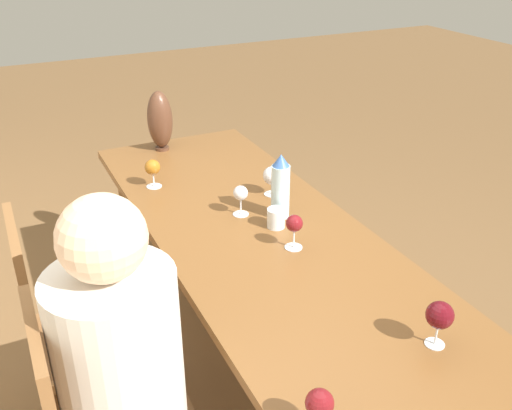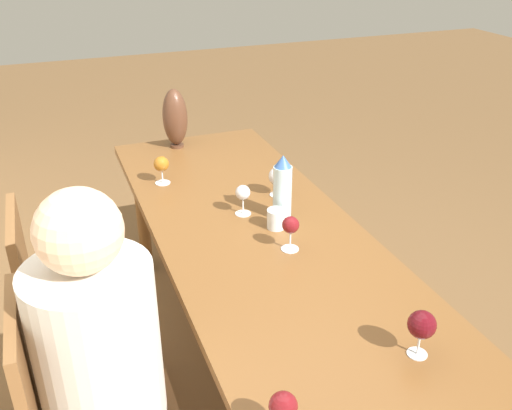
# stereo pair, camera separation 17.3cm
# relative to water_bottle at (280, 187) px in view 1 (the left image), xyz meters

# --- Properties ---
(ground_plane) EXTENTS (14.00, 14.00, 0.00)m
(ground_plane) POSITION_rel_water_bottle_xyz_m (-0.14, 0.13, -0.90)
(ground_plane) COLOR brown
(dining_table) EXTENTS (2.45, 0.81, 0.76)m
(dining_table) POSITION_rel_water_bottle_xyz_m (-0.14, 0.13, -0.21)
(dining_table) COLOR brown
(dining_table) RESTS_ON ground_plane
(water_bottle) EXTENTS (0.08, 0.08, 0.28)m
(water_bottle) POSITION_rel_water_bottle_xyz_m (0.00, 0.00, 0.00)
(water_bottle) COLOR #ADCCD6
(water_bottle) RESTS_ON dining_table
(water_tumbler) EXTENTS (0.07, 0.07, 0.08)m
(water_tumbler) POSITION_rel_water_bottle_xyz_m (-0.08, 0.06, -0.09)
(water_tumbler) COLOR silver
(water_tumbler) RESTS_ON dining_table
(vase) EXTENTS (0.13, 0.13, 0.32)m
(vase) POSITION_rel_water_bottle_xyz_m (0.95, 0.22, 0.03)
(vase) COLOR #4C2D1E
(vase) RESTS_ON dining_table
(wine_glass_0) EXTENTS (0.07, 0.07, 0.14)m
(wine_glass_0) POSITION_rel_water_bottle_xyz_m (0.51, 0.39, -0.04)
(wine_glass_0) COLOR silver
(wine_glass_0) RESTS_ON dining_table
(wine_glass_1) EXTENTS (0.07, 0.07, 0.13)m
(wine_glass_1) POSITION_rel_water_bottle_xyz_m (0.08, 0.14, -0.04)
(wine_glass_1) COLOR silver
(wine_glass_1) RESTS_ON dining_table
(wine_glass_2) EXTENTS (0.08, 0.08, 0.15)m
(wine_glass_2) POSITION_rel_water_bottle_xyz_m (-0.91, -0.03, -0.03)
(wine_glass_2) COLOR silver
(wine_glass_2) RESTS_ON dining_table
(wine_glass_3) EXTENTS (0.07, 0.07, 0.12)m
(wine_glass_3) POSITION_rel_water_bottle_xyz_m (-1.03, 0.44, -0.05)
(wine_glass_3) COLOR silver
(wine_glass_3) RESTS_ON dining_table
(wine_glass_4) EXTENTS (0.07, 0.07, 0.14)m
(wine_glass_4) POSITION_rel_water_bottle_xyz_m (-0.25, 0.07, -0.04)
(wine_glass_4) COLOR silver
(wine_glass_4) RESTS_ON dining_table
(wine_glass_5) EXTENTS (0.08, 0.08, 0.13)m
(wine_glass_5) POSITION_rel_water_bottle_xyz_m (0.20, -0.06, -0.04)
(wine_glass_5) COLOR silver
(wine_glass_5) RESTS_ON dining_table
(chair_far) EXTENTS (0.44, 0.44, 0.98)m
(chair_far) POSITION_rel_water_bottle_xyz_m (-0.04, 0.91, -0.38)
(chair_far) COLOR brown
(chair_far) RESTS_ON ground_plane
(person_near) EXTENTS (0.36, 0.36, 1.30)m
(person_near) POSITION_rel_water_bottle_xyz_m (-0.60, 0.82, -0.20)
(person_near) COLOR #2D2D38
(person_near) RESTS_ON ground_plane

